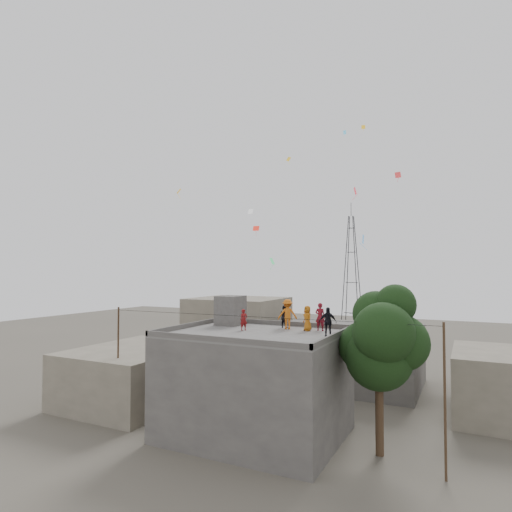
# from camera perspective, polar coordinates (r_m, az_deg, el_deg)

# --- Properties ---
(ground) EXTENTS (140.00, 140.00, 0.00)m
(ground) POSITION_cam_1_polar(r_m,az_deg,el_deg) (27.68, -0.14, -22.79)
(ground) COLOR #4B473E
(ground) RESTS_ON ground
(main_building) EXTENTS (10.00, 8.00, 6.10)m
(main_building) POSITION_cam_1_polar(r_m,az_deg,el_deg) (26.75, -0.14, -16.67)
(main_building) COLOR #474442
(main_building) RESTS_ON ground
(parapet) EXTENTS (10.00, 8.00, 0.30)m
(parapet) POSITION_cam_1_polar(r_m,az_deg,el_deg) (26.13, -0.14, -9.86)
(parapet) COLOR #474442
(parapet) RESTS_ON main_building
(stair_head_box) EXTENTS (1.60, 1.80, 2.00)m
(stair_head_box) POSITION_cam_1_polar(r_m,az_deg,el_deg) (29.81, -3.42, -7.24)
(stair_head_box) COLOR #474442
(stair_head_box) RESTS_ON main_building
(neighbor_west) EXTENTS (8.00, 10.00, 4.00)m
(neighbor_west) POSITION_cam_1_polar(r_m,az_deg,el_deg) (34.69, -15.60, -14.96)
(neighbor_west) COLOR #655E50
(neighbor_west) RESTS_ON ground
(neighbor_north) EXTENTS (12.00, 9.00, 5.00)m
(neighbor_north) POSITION_cam_1_polar(r_m,az_deg,el_deg) (39.05, 12.08, -12.77)
(neighbor_north) COLOR #474442
(neighbor_north) RESTS_ON ground
(neighbor_northwest) EXTENTS (9.00, 8.00, 7.00)m
(neighbor_northwest) POSITION_cam_1_polar(r_m,az_deg,el_deg) (45.14, -2.42, -10.05)
(neighbor_northwest) COLOR #655E50
(neighbor_northwest) RESTS_ON ground
(neighbor_east) EXTENTS (7.00, 8.00, 4.40)m
(neighbor_east) POSITION_cam_1_polar(r_m,az_deg,el_deg) (34.09, 30.89, -14.64)
(neighbor_east) COLOR #655E50
(neighbor_east) RESTS_ON ground
(tree) EXTENTS (4.90, 4.60, 9.10)m
(tree) POSITION_cam_1_polar(r_m,az_deg,el_deg) (24.39, 16.48, -10.69)
(tree) COLOR black
(tree) RESTS_ON ground
(utility_line) EXTENTS (20.12, 0.62, 7.40)m
(utility_line) POSITION_cam_1_polar(r_m,az_deg,el_deg) (25.26, -0.40, -15.73)
(utility_line) COLOR black
(utility_line) RESTS_ON ground
(transmission_tower) EXTENTS (2.97, 2.97, 20.01)m
(transmission_tower) POSITION_cam_1_polar(r_m,az_deg,el_deg) (65.04, 12.62, -2.62)
(transmission_tower) COLOR black
(transmission_tower) RESTS_ON ground
(person_red_adult) EXTENTS (0.63, 0.42, 1.73)m
(person_red_adult) POSITION_cam_1_polar(r_m,az_deg,el_deg) (27.15, 8.56, -8.02)
(person_red_adult) COLOR maroon
(person_red_adult) RESTS_ON main_building
(person_orange_child) EXTENTS (0.89, 0.88, 1.55)m
(person_orange_child) POSITION_cam_1_polar(r_m,az_deg,el_deg) (27.07, 6.88, -8.24)
(person_orange_child) COLOR #B06014
(person_orange_child) RESTS_ON main_building
(person_dark_child) EXTENTS (0.83, 0.72, 1.45)m
(person_dark_child) POSITION_cam_1_polar(r_m,az_deg,el_deg) (28.36, 3.80, -8.06)
(person_dark_child) COLOR black
(person_dark_child) RESTS_ON main_building
(person_dark_adult) EXTENTS (1.05, 0.68, 1.67)m
(person_dark_adult) POSITION_cam_1_polar(r_m,az_deg,el_deg) (24.80, 9.54, -8.66)
(person_dark_adult) COLOR black
(person_dark_adult) RESTS_ON main_building
(person_orange_adult) EXTENTS (1.41, 1.17, 1.90)m
(person_orange_adult) POSITION_cam_1_polar(r_m,az_deg,el_deg) (27.69, 4.23, -7.74)
(person_orange_adult) COLOR #CC6417
(person_orange_adult) RESTS_ON main_building
(person_red_child) EXTENTS (0.55, 0.57, 1.32)m
(person_red_child) POSITION_cam_1_polar(r_m,az_deg,el_deg) (27.06, -1.64, -8.50)
(person_red_child) COLOR maroon
(person_red_child) RESTS_ON main_building
(kites) EXTENTS (13.74, 17.21, 12.90)m
(kites) POSITION_cam_1_polar(r_m,az_deg,el_deg) (33.16, 6.32, 7.60)
(kites) COLOR red
(kites) RESTS_ON ground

